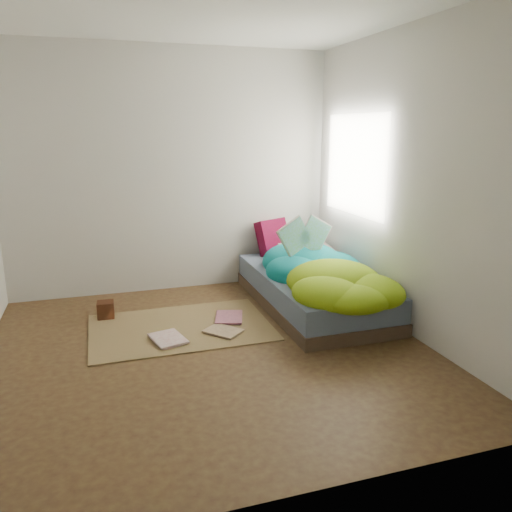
% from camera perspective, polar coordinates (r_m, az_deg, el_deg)
% --- Properties ---
extents(ground, '(3.50, 3.50, 0.00)m').
position_cam_1_polar(ground, '(4.16, -5.25, -10.73)').
color(ground, '#412519').
rests_on(ground, ground).
extents(room_walls, '(3.54, 3.54, 2.62)m').
position_cam_1_polar(room_walls, '(3.78, -5.65, 12.29)').
color(room_walls, silver).
rests_on(room_walls, ground).
extents(bed, '(1.00, 2.00, 0.34)m').
position_cam_1_polar(bed, '(5.09, 6.44, -3.92)').
color(bed, '#3D3121').
rests_on(bed, ground).
extents(duvet, '(0.96, 1.84, 0.34)m').
position_cam_1_polar(duvet, '(4.80, 7.62, -0.82)').
color(duvet, '#087582').
rests_on(duvet, bed).
extents(rug, '(1.60, 1.10, 0.01)m').
position_cam_1_polar(rug, '(4.63, -8.58, -8.06)').
color(rug, brown).
rests_on(rug, ground).
extents(pillow_floral, '(0.59, 0.39, 0.13)m').
position_cam_1_polar(pillow_floral, '(5.66, 5.77, 0.44)').
color(pillow_floral, beige).
rests_on(pillow_floral, bed).
extents(pillow_magenta, '(0.41, 0.29, 0.40)m').
position_cam_1_polar(pillow_magenta, '(5.78, 1.95, 2.20)').
color(pillow_magenta, '#480427').
rests_on(pillow_magenta, bed).
extents(open_book, '(0.50, 0.19, 0.30)m').
position_cam_1_polar(open_book, '(4.94, 5.68, 3.47)').
color(open_book, '#39862C').
rests_on(open_book, duvet).
extents(wooden_box, '(0.16, 0.16, 0.15)m').
position_cam_1_polar(wooden_box, '(4.98, -16.80, -5.88)').
color(wooden_box, '#3B1D0D').
rests_on(wooden_box, rug).
extents(floor_book_a, '(0.32, 0.39, 0.03)m').
position_cam_1_polar(floor_book_a, '(4.32, -11.57, -9.62)').
color(floor_book_a, silver).
rests_on(floor_book_a, rug).
extents(floor_book_b, '(0.34, 0.39, 0.03)m').
position_cam_1_polar(floor_book_b, '(4.75, -4.65, -7.06)').
color(floor_book_b, '#BB6C79').
rests_on(floor_book_b, rug).
extents(floor_book_c, '(0.37, 0.38, 0.02)m').
position_cam_1_polar(floor_book_c, '(4.37, -4.63, -9.07)').
color(floor_book_c, tan).
rests_on(floor_book_c, rug).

